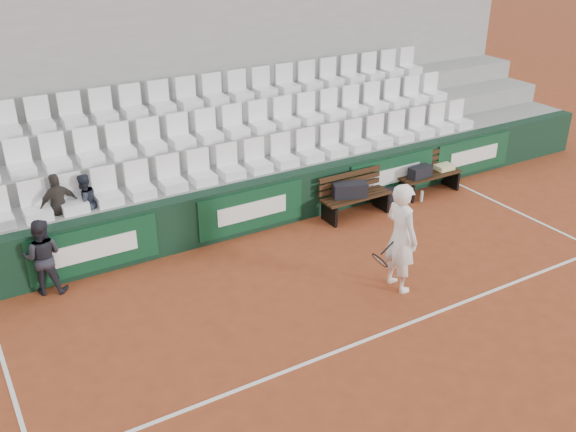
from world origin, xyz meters
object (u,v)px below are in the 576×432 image
at_px(water_bottle_far, 422,196).
at_px(sports_bag_right, 420,172).
at_px(sports_bag_ground, 387,197).
at_px(spectator_c, 81,179).
at_px(ball_kid, 43,257).
at_px(bench_left, 356,206).
at_px(water_bottle_near, 332,213).
at_px(spectator_b, 55,181).
at_px(sports_bag_left, 350,190).
at_px(bench_right, 429,183).
at_px(tennis_player, 401,237).

bearing_deg(water_bottle_far, sports_bag_right, 64.52).
bearing_deg(sports_bag_ground, spectator_c, 171.98).
relative_size(water_bottle_far, ball_kid, 0.18).
bearing_deg(ball_kid, bench_left, -159.63).
bearing_deg(water_bottle_far, water_bottle_near, 172.88).
distance_m(sports_bag_ground, spectator_b, 6.69).
distance_m(sports_bag_left, ball_kid, 5.90).
xyz_separation_m(bench_left, sports_bag_ground, (0.94, 0.17, -0.08)).
bearing_deg(spectator_c, bench_left, 144.84).
bearing_deg(sports_bag_left, water_bottle_far, -5.38).
relative_size(ball_kid, spectator_c, 1.23).
bearing_deg(spectator_b, water_bottle_far, 160.85).
xyz_separation_m(water_bottle_far, spectator_c, (-6.75, 1.16, 1.41)).
xyz_separation_m(bench_right, sports_bag_left, (-2.22, -0.09, 0.37)).
bearing_deg(sports_bag_ground, sports_bag_left, -172.56).
bearing_deg(ball_kid, water_bottle_far, -160.15).
bearing_deg(bench_left, sports_bag_left, 169.63).
bearing_deg(ball_kid, sports_bag_right, -158.36).
height_order(sports_bag_ground, tennis_player, tennis_player).
xyz_separation_m(sports_bag_left, tennis_player, (-0.87, -2.59, 0.33)).
height_order(sports_bag_right, water_bottle_far, sports_bag_right).
distance_m(bench_right, water_bottle_near, 2.58).
distance_m(sports_bag_left, water_bottle_far, 1.87).
xyz_separation_m(bench_left, spectator_c, (-5.11, 1.02, 1.31)).
bearing_deg(sports_bag_left, bench_left, -10.37).
xyz_separation_m(bench_left, spectator_b, (-5.54, 1.02, 1.36)).
relative_size(sports_bag_ground, water_bottle_far, 2.10).
height_order(water_bottle_near, water_bottle_far, water_bottle_near).
height_order(bench_right, sports_bag_ground, bench_right).
bearing_deg(water_bottle_far, bench_left, 175.07).
bearing_deg(water_bottle_near, sports_bag_right, -0.77).
distance_m(sports_bag_right, spectator_b, 7.43).
xyz_separation_m(sports_bag_ground, ball_kid, (-6.98, 0.10, 0.50)).
bearing_deg(spectator_c, sports_bag_ground, 148.13).
bearing_deg(water_bottle_far, spectator_c, 170.23).
height_order(ball_kid, spectator_b, spectator_b).
relative_size(bench_left, tennis_player, 0.80).
distance_m(water_bottle_far, tennis_player, 3.69).
height_order(sports_bag_left, spectator_c, spectator_c).
xyz_separation_m(bench_right, sports_bag_right, (-0.31, -0.02, 0.35)).
bearing_deg(tennis_player, sports_bag_ground, 54.35).
bearing_deg(spectator_c, tennis_player, 114.94).
xyz_separation_m(bench_left, bench_right, (2.07, 0.12, 0.00)).
distance_m(sports_bag_right, sports_bag_ground, 0.93).
height_order(sports_bag_right, sports_bag_ground, sports_bag_right).
bearing_deg(bench_right, ball_kid, 178.94).
bearing_deg(tennis_player, bench_left, 68.32).
relative_size(sports_bag_right, tennis_player, 0.28).
bearing_deg(sports_bag_left, sports_bag_ground, 7.44).
height_order(sports_bag_left, sports_bag_right, sports_bag_left).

